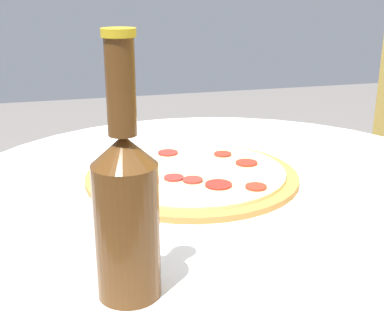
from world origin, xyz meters
TOP-DOWN VIEW (x-y plane):
  - table at (0.00, 0.00)m, footprint 0.94×0.94m
  - pizza at (-0.05, -0.04)m, footprint 0.36×0.36m
  - beer_bottle at (0.27, -0.20)m, footprint 0.07×0.07m

SIDE VIEW (x-z plane):
  - table at x=0.00m, z-range 0.16..0.84m
  - pizza at x=-0.05m, z-range 0.68..0.70m
  - beer_bottle at x=0.27m, z-range 0.64..0.92m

